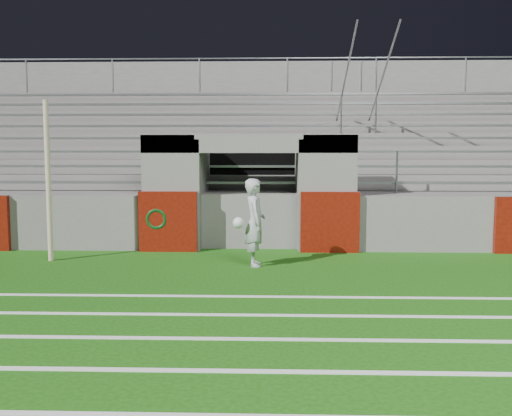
{
  "coord_description": "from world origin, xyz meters",
  "views": [
    {
      "loc": [
        0.56,
        -9.6,
        2.24
      ],
      "look_at": [
        0.2,
        1.8,
        1.1
      ],
      "focal_mm": 40.0,
      "sensor_mm": 36.0,
      "label": 1
    }
  ],
  "objects": [
    {
      "name": "ground",
      "position": [
        0.0,
        0.0,
        0.0
      ],
      "size": [
        90.0,
        90.0,
        0.0
      ],
      "primitive_type": "plane",
      "color": "#174E0D",
      "rests_on": "ground"
    },
    {
      "name": "field_post",
      "position": [
        -4.02,
        1.8,
        1.63
      ],
      "size": [
        0.11,
        0.11,
        3.26
      ],
      "primitive_type": "cylinder",
      "color": "beige",
      "rests_on": "ground"
    },
    {
      "name": "field_markings",
      "position": [
        0.0,
        -5.0,
        0.01
      ],
      "size": [
        28.0,
        8.09,
        0.01
      ],
      "color": "white",
      "rests_on": "ground"
    },
    {
      "name": "stadium_structure",
      "position": [
        0.0,
        7.97,
        1.49
      ],
      "size": [
        26.0,
        8.48,
        5.42
      ],
      "color": "#63605E",
      "rests_on": "ground"
    },
    {
      "name": "goalkeeper_with_ball",
      "position": [
        0.18,
        1.41,
        0.86
      ],
      "size": [
        0.66,
        0.66,
        1.71
      ],
      "color": "#B0B4BA",
      "rests_on": "ground"
    },
    {
      "name": "hose_coil",
      "position": [
        -2.05,
        2.93,
        0.76
      ],
      "size": [
        0.58,
        0.15,
        0.58
      ],
      "color": "#0C3D17",
      "rests_on": "ground"
    }
  ]
}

